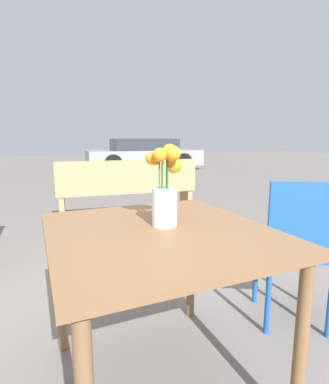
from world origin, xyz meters
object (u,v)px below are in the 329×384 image
(flower_vase, at_px, (165,193))
(parked_car, at_px, (144,154))
(bench_near, at_px, (128,190))
(table_front, at_px, (159,251))
(cafe_chair, at_px, (298,244))

(flower_vase, bearing_deg, parked_car, 72.31)
(flower_vase, distance_m, bench_near, 2.59)
(table_front, height_order, bench_near, bench_near)
(flower_vase, bearing_deg, bench_near, 78.30)
(bench_near, relative_size, parked_car, 0.43)
(table_front, xyz_separation_m, cafe_chair, (0.90, 0.10, -0.13))
(table_front, relative_size, bench_near, 0.55)
(flower_vase, bearing_deg, cafe_chair, 4.38)
(cafe_chair, relative_size, bench_near, 0.50)
(table_front, distance_m, flower_vase, 0.25)
(table_front, xyz_separation_m, bench_near, (0.56, 2.54, -0.18))
(table_front, relative_size, cafe_chair, 1.10)
(cafe_chair, bearing_deg, table_front, -173.42)
(table_front, bearing_deg, flower_vase, 42.21)
(bench_near, xyz_separation_m, parked_car, (2.48, 6.89, 0.07))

